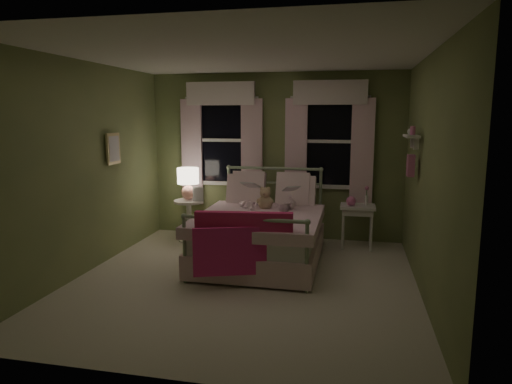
% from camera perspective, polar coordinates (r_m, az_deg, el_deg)
% --- Properties ---
extents(room_shell, '(4.20, 4.20, 4.20)m').
position_cam_1_polar(room_shell, '(5.20, -1.63, 2.45)').
color(room_shell, silver).
rests_on(room_shell, ground).
extents(bed, '(1.58, 2.04, 1.18)m').
position_cam_1_polar(bed, '(6.14, 0.69, -5.14)').
color(bed, white).
rests_on(bed, ground).
extents(pink_throw, '(1.10, 0.40, 0.71)m').
position_cam_1_polar(pink_throw, '(5.12, -1.60, -5.55)').
color(pink_throw, '#CF2860').
rests_on(pink_throw, bed).
extents(child_left, '(0.33, 0.27, 0.78)m').
position_cam_1_polar(child_left, '(6.49, -0.99, 0.85)').
color(child_left, '#F7D1DD').
rests_on(child_left, bed).
extents(child_right, '(0.36, 0.29, 0.71)m').
position_cam_1_polar(child_right, '(6.39, 3.91, 0.35)').
color(child_right, '#F7D1DD').
rests_on(child_right, bed).
extents(book_left, '(0.22, 0.16, 0.26)m').
position_cam_1_polar(book_left, '(6.25, -1.51, 0.53)').
color(book_left, beige).
rests_on(book_left, child_left).
extents(book_right, '(0.23, 0.18, 0.26)m').
position_cam_1_polar(book_right, '(6.15, 3.57, -0.04)').
color(book_right, beige).
rests_on(book_right, child_right).
extents(teddy_bear, '(0.24, 0.20, 0.33)m').
position_cam_1_polar(teddy_bear, '(6.31, 1.17, -0.96)').
color(teddy_bear, tan).
rests_on(teddy_bear, bed).
extents(nightstand_left, '(0.46, 0.46, 0.65)m').
position_cam_1_polar(nightstand_left, '(7.16, -8.38, -2.83)').
color(nightstand_left, white).
rests_on(nightstand_left, ground).
extents(table_lamp, '(0.33, 0.33, 0.49)m').
position_cam_1_polar(table_lamp, '(7.07, -8.48, 1.41)').
color(table_lamp, tan).
rests_on(table_lamp, nightstand_left).
extents(book_nightstand, '(0.18, 0.24, 0.02)m').
position_cam_1_polar(book_nightstand, '(7.01, -7.89, -1.10)').
color(book_nightstand, beige).
rests_on(book_nightstand, nightstand_left).
extents(nightstand_right, '(0.50, 0.40, 0.64)m').
position_cam_1_polar(nightstand_right, '(6.82, 12.58, -2.45)').
color(nightstand_right, white).
rests_on(nightstand_right, ground).
extents(pink_toy, '(0.14, 0.20, 0.14)m').
position_cam_1_polar(pink_toy, '(6.79, 11.79, -1.12)').
color(pink_toy, pink).
rests_on(pink_toy, nightstand_right).
extents(bud_vase, '(0.06, 0.06, 0.28)m').
position_cam_1_polar(bud_vase, '(6.83, 13.66, -0.43)').
color(bud_vase, white).
rests_on(bud_vase, nightstand_right).
extents(window_left, '(1.34, 0.13, 1.96)m').
position_cam_1_polar(window_left, '(7.35, -4.34, 7.03)').
color(window_left, black).
rests_on(window_left, room_shell).
extents(window_right, '(1.34, 0.13, 1.96)m').
position_cam_1_polar(window_right, '(7.06, 9.11, 6.84)').
color(window_right, black).
rests_on(window_right, room_shell).
extents(wall_shelf, '(0.15, 0.50, 0.60)m').
position_cam_1_polar(wall_shelf, '(5.77, 18.83, 4.88)').
color(wall_shelf, white).
rests_on(wall_shelf, room_shell).
extents(framed_picture, '(0.03, 0.32, 0.42)m').
position_cam_1_polar(framed_picture, '(6.46, -17.41, 5.19)').
color(framed_picture, beige).
rests_on(framed_picture, room_shell).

